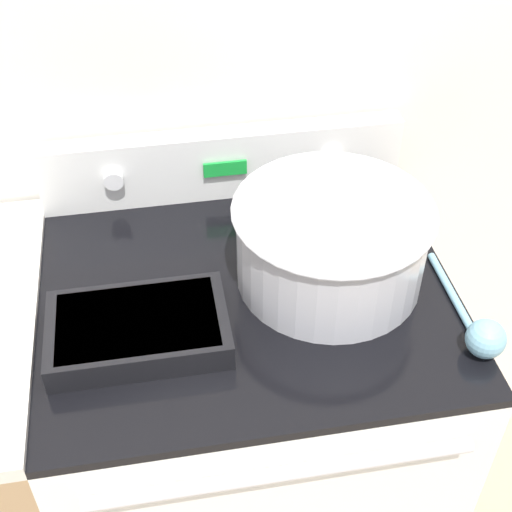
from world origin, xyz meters
TOP-DOWN VIEW (x-y plane):
  - kitchen_wall at (0.00, 0.69)m, footprint 8.00×0.05m
  - stove_range at (0.00, 0.33)m, footprint 0.76×0.69m
  - control_panel at (0.00, 0.63)m, footprint 0.76×0.07m
  - mixing_bowl at (0.15, 0.33)m, footprint 0.36×0.36m
  - casserole_dish at (-0.20, 0.23)m, footprint 0.30×0.19m
  - ladle at (0.36, 0.12)m, footprint 0.07×0.28m

SIDE VIEW (x-z plane):
  - stove_range at x=0.00m, z-range 0.00..0.95m
  - casserole_dish at x=-0.20m, z-range 0.95..1.00m
  - ladle at x=0.36m, z-range 0.95..1.01m
  - control_panel at x=0.00m, z-range 0.95..1.10m
  - mixing_bowl at x=0.15m, z-range 0.96..1.13m
  - kitchen_wall at x=0.00m, z-range 0.00..2.50m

